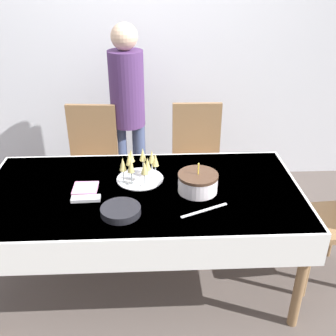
{
  "coord_description": "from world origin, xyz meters",
  "views": [
    {
      "loc": [
        0.07,
        -2.07,
        1.98
      ],
      "look_at": [
        0.16,
        0.05,
        0.86
      ],
      "focal_mm": 42.0,
      "sensor_mm": 36.0,
      "label": 1
    }
  ],
  "objects_px": {
    "plate_stack_main": "(121,211)",
    "dining_chair_far_right": "(197,158)",
    "dining_chair_far_left": "(92,160)",
    "person_standing": "(128,104)",
    "birthday_cake": "(198,183)",
    "champagne_tray": "(140,166)"
  },
  "relations": [
    {
      "from": "dining_chair_far_left",
      "to": "dining_chair_far_right",
      "type": "xyz_separation_m",
      "value": [
        0.86,
        0.0,
        0.0
      ]
    },
    {
      "from": "dining_chair_far_left",
      "to": "plate_stack_main",
      "type": "xyz_separation_m",
      "value": [
        0.31,
        -1.07,
        0.22
      ]
    },
    {
      "from": "person_standing",
      "to": "champagne_tray",
      "type": "bearing_deg",
      "value": -82.82
    },
    {
      "from": "champagne_tray",
      "to": "dining_chair_far_right",
      "type": "bearing_deg",
      "value": 56.84
    },
    {
      "from": "dining_chair_far_left",
      "to": "plate_stack_main",
      "type": "height_order",
      "value": "dining_chair_far_left"
    },
    {
      "from": "dining_chair_far_right",
      "to": "person_standing",
      "type": "distance_m",
      "value": 0.72
    },
    {
      "from": "dining_chair_far_right",
      "to": "person_standing",
      "type": "height_order",
      "value": "person_standing"
    },
    {
      "from": "dining_chair_far_left",
      "to": "person_standing",
      "type": "xyz_separation_m",
      "value": [
        0.3,
        0.2,
        0.41
      ]
    },
    {
      "from": "champagne_tray",
      "to": "birthday_cake",
      "type": "bearing_deg",
      "value": -24.12
    },
    {
      "from": "dining_chair_far_left",
      "to": "birthday_cake",
      "type": "xyz_separation_m",
      "value": [
        0.77,
        -0.84,
        0.26
      ]
    },
    {
      "from": "dining_chair_far_right",
      "to": "birthday_cake",
      "type": "bearing_deg",
      "value": -96.55
    },
    {
      "from": "dining_chair_far_right",
      "to": "person_standing",
      "type": "xyz_separation_m",
      "value": [
        -0.56,
        0.2,
        0.41
      ]
    },
    {
      "from": "birthday_cake",
      "to": "person_standing",
      "type": "distance_m",
      "value": 1.15
    },
    {
      "from": "champagne_tray",
      "to": "person_standing",
      "type": "height_order",
      "value": "person_standing"
    },
    {
      "from": "person_standing",
      "to": "dining_chair_far_right",
      "type": "bearing_deg",
      "value": -19.69
    },
    {
      "from": "birthday_cake",
      "to": "person_standing",
      "type": "bearing_deg",
      "value": 113.93
    },
    {
      "from": "birthday_cake",
      "to": "plate_stack_main",
      "type": "height_order",
      "value": "birthday_cake"
    },
    {
      "from": "plate_stack_main",
      "to": "dining_chair_far_right",
      "type": "bearing_deg",
      "value": 62.81
    },
    {
      "from": "dining_chair_far_right",
      "to": "plate_stack_main",
      "type": "height_order",
      "value": "dining_chair_far_right"
    },
    {
      "from": "champagne_tray",
      "to": "person_standing",
      "type": "bearing_deg",
      "value": 97.18
    },
    {
      "from": "dining_chair_far_left",
      "to": "birthday_cake",
      "type": "distance_m",
      "value": 1.17
    },
    {
      "from": "dining_chair_far_right",
      "to": "person_standing",
      "type": "bearing_deg",
      "value": 160.31
    }
  ]
}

